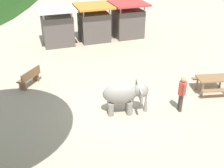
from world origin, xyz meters
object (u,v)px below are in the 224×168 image
at_px(person_handler, 182,91).
at_px(picnic_table_near, 213,81).
at_px(feed_bucket, 136,92).
at_px(market_stall_orange, 94,25).
at_px(wooden_bench, 30,77).
at_px(market_stall_red, 128,21).
at_px(market_stall_white, 57,28).
at_px(elephant, 125,95).

xyz_separation_m(person_handler, picnic_table_near, (2.29, 0.89, -0.36)).
height_order(person_handler, feed_bucket, person_handler).
bearing_deg(picnic_table_near, market_stall_orange, 122.64).
distance_m(wooden_bench, market_stall_orange, 7.42).
bearing_deg(wooden_bench, market_stall_red, -11.34).
bearing_deg(feed_bucket, market_stall_red, 70.72).
xyz_separation_m(wooden_bench, feed_bucket, (4.68, -2.60, -0.31)).
bearing_deg(market_stall_white, wooden_bench, -112.77).
xyz_separation_m(picnic_table_near, market_stall_white, (-5.94, 9.04, 0.55)).
distance_m(elephant, wooden_bench, 5.24).
relative_size(elephant, market_stall_red, 0.79).
relative_size(wooden_bench, market_stall_orange, 0.52).
height_order(wooden_bench, feed_bucket, wooden_bench).
height_order(person_handler, wooden_bench, person_handler).
xyz_separation_m(picnic_table_near, market_stall_orange, (-3.34, 9.04, 0.55)).
distance_m(picnic_table_near, market_stall_white, 10.83).
bearing_deg(elephant, wooden_bench, 148.00).
relative_size(picnic_table_near, market_stall_white, 0.71).
relative_size(person_handler, feed_bucket, 4.50).
xyz_separation_m(market_stall_white, market_stall_orange, (2.60, 0.00, 0.00)).
height_order(elephant, market_stall_white, market_stall_white).
height_order(picnic_table_near, market_stall_red, market_stall_red).
relative_size(elephant, market_stall_white, 0.79).
xyz_separation_m(wooden_bench, picnic_table_near, (8.26, -3.53, 0.12)).
xyz_separation_m(elephant, person_handler, (2.32, -0.67, 0.08)).
xyz_separation_m(elephant, wooden_bench, (-3.65, 3.75, -0.40)).
bearing_deg(picnic_table_near, market_stall_white, 135.67).
relative_size(market_stall_orange, feed_bucket, 7.00).
xyz_separation_m(picnic_table_near, market_stall_red, (-0.74, 9.04, 0.55)).
bearing_deg(wooden_bench, market_stall_orange, 0.68).
xyz_separation_m(person_handler, market_stall_orange, (-1.06, 9.93, 0.19)).
bearing_deg(market_stall_red, elephant, -112.66).
xyz_separation_m(elephant, market_stall_red, (3.87, 9.26, 0.27)).
distance_m(picnic_table_near, feed_bucket, 3.72).
distance_m(market_stall_orange, market_stall_red, 2.60).
height_order(market_stall_orange, market_stall_red, same).
bearing_deg(elephant, market_stall_white, 111.95).
xyz_separation_m(person_handler, wooden_bench, (-5.97, 4.41, -0.48)).
height_order(wooden_bench, market_stall_red, market_stall_red).
xyz_separation_m(elephant, market_stall_white, (-1.33, 9.26, 0.27)).
bearing_deg(market_stall_red, market_stall_white, 180.00).
bearing_deg(market_stall_white, elephant, -81.80).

